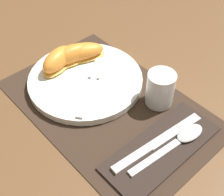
{
  "coord_description": "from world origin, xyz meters",
  "views": [
    {
      "loc": [
        0.35,
        -0.31,
        0.5
      ],
      "look_at": [
        0.0,
        0.01,
        0.02
      ],
      "focal_mm": 50.0,
      "sensor_mm": 36.0,
      "label": 1
    }
  ],
  "objects_px": {
    "knife": "(156,143)",
    "juice_glass": "(160,90)",
    "citrus_wedge_0": "(78,53)",
    "citrus_wedge_2": "(58,61)",
    "fork": "(93,81)",
    "spoon": "(181,139)",
    "citrus_wedge_1": "(72,55)",
    "plate": "(86,80)"
  },
  "relations": [
    {
      "from": "knife",
      "to": "juice_glass",
      "type": "bearing_deg",
      "value": 129.83
    },
    {
      "from": "citrus_wedge_0",
      "to": "citrus_wedge_2",
      "type": "xyz_separation_m",
      "value": [
        -0.01,
        -0.06,
        0.0
      ]
    },
    {
      "from": "fork",
      "to": "citrus_wedge_2",
      "type": "bearing_deg",
      "value": -163.03
    },
    {
      "from": "juice_glass",
      "to": "fork",
      "type": "bearing_deg",
      "value": -150.19
    },
    {
      "from": "knife",
      "to": "citrus_wedge_0",
      "type": "bearing_deg",
      "value": 171.91
    },
    {
      "from": "spoon",
      "to": "citrus_wedge_0",
      "type": "distance_m",
      "value": 0.32
    },
    {
      "from": "fork",
      "to": "citrus_wedge_1",
      "type": "relative_size",
      "value": 1.7
    },
    {
      "from": "citrus_wedge_2",
      "to": "citrus_wedge_1",
      "type": "bearing_deg",
      "value": 79.86
    },
    {
      "from": "fork",
      "to": "citrus_wedge_2",
      "type": "height_order",
      "value": "citrus_wedge_2"
    },
    {
      "from": "juice_glass",
      "to": "citrus_wedge_0",
      "type": "bearing_deg",
      "value": -167.54
    },
    {
      "from": "fork",
      "to": "citrus_wedge_1",
      "type": "bearing_deg",
      "value": 174.61
    },
    {
      "from": "knife",
      "to": "fork",
      "type": "height_order",
      "value": "fork"
    },
    {
      "from": "citrus_wedge_1",
      "to": "citrus_wedge_2",
      "type": "bearing_deg",
      "value": -100.14
    },
    {
      "from": "knife",
      "to": "spoon",
      "type": "height_order",
      "value": "spoon"
    },
    {
      "from": "plate",
      "to": "citrus_wedge_0",
      "type": "height_order",
      "value": "citrus_wedge_0"
    },
    {
      "from": "citrus_wedge_0",
      "to": "juice_glass",
      "type": "bearing_deg",
      "value": 12.46
    },
    {
      "from": "citrus_wedge_2",
      "to": "fork",
      "type": "bearing_deg",
      "value": 16.97
    },
    {
      "from": "citrus_wedge_0",
      "to": "citrus_wedge_1",
      "type": "bearing_deg",
      "value": -90.94
    },
    {
      "from": "citrus_wedge_1",
      "to": "spoon",
      "type": "bearing_deg",
      "value": 3.23
    },
    {
      "from": "citrus_wedge_2",
      "to": "spoon",
      "type": "bearing_deg",
      "value": 9.53
    },
    {
      "from": "juice_glass",
      "to": "knife",
      "type": "relative_size",
      "value": 0.35
    },
    {
      "from": "knife",
      "to": "spoon",
      "type": "relative_size",
      "value": 1.19
    },
    {
      "from": "knife",
      "to": "citrus_wedge_1",
      "type": "distance_m",
      "value": 0.3
    },
    {
      "from": "citrus_wedge_0",
      "to": "citrus_wedge_2",
      "type": "distance_m",
      "value": 0.06
    },
    {
      "from": "plate",
      "to": "citrus_wedge_1",
      "type": "xyz_separation_m",
      "value": [
        -0.06,
        0.01,
        0.03
      ]
    },
    {
      "from": "plate",
      "to": "citrus_wedge_2",
      "type": "distance_m",
      "value": 0.08
    },
    {
      "from": "spoon",
      "to": "citrus_wedge_1",
      "type": "relative_size",
      "value": 1.84
    },
    {
      "from": "citrus_wedge_0",
      "to": "citrus_wedge_2",
      "type": "bearing_deg",
      "value": -97.03
    },
    {
      "from": "juice_glass",
      "to": "citrus_wedge_2",
      "type": "xyz_separation_m",
      "value": [
        -0.23,
        -0.11,
        0.0
      ]
    },
    {
      "from": "knife",
      "to": "citrus_wedge_0",
      "type": "height_order",
      "value": "citrus_wedge_0"
    },
    {
      "from": "knife",
      "to": "citrus_wedge_2",
      "type": "relative_size",
      "value": 2.02
    },
    {
      "from": "spoon",
      "to": "citrus_wedge_2",
      "type": "height_order",
      "value": "citrus_wedge_2"
    },
    {
      "from": "plate",
      "to": "citrus_wedge_1",
      "type": "bearing_deg",
      "value": 169.19
    },
    {
      "from": "fork",
      "to": "citrus_wedge_2",
      "type": "xyz_separation_m",
      "value": [
        -0.09,
        -0.03,
        0.02
      ]
    },
    {
      "from": "fork",
      "to": "plate",
      "type": "bearing_deg",
      "value": -170.18
    },
    {
      "from": "spoon",
      "to": "citrus_wedge_2",
      "type": "distance_m",
      "value": 0.34
    },
    {
      "from": "plate",
      "to": "citrus_wedge_2",
      "type": "relative_size",
      "value": 2.43
    },
    {
      "from": "knife",
      "to": "citrus_wedge_2",
      "type": "bearing_deg",
      "value": -177.32
    },
    {
      "from": "plate",
      "to": "spoon",
      "type": "bearing_deg",
      "value": 6.74
    },
    {
      "from": "juice_glass",
      "to": "knife",
      "type": "bearing_deg",
      "value": -50.17
    },
    {
      "from": "knife",
      "to": "spoon",
      "type": "bearing_deg",
      "value": 57.28
    },
    {
      "from": "knife",
      "to": "citrus_wedge_1",
      "type": "height_order",
      "value": "citrus_wedge_1"
    }
  ]
}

